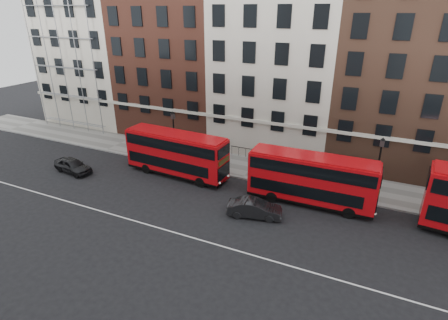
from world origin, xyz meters
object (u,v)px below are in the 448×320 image
at_px(car_front, 255,209).
at_px(car_rear, 73,166).
at_px(bus_c, 311,178).
at_px(bus_b, 176,153).

bearing_deg(car_front, car_rear, 76.45).
height_order(bus_c, car_rear, bus_c).
xyz_separation_m(bus_c, car_front, (-3.31, -3.76, -1.56)).
relative_size(bus_c, car_rear, 2.41).
bearing_deg(bus_b, car_front, -18.96).
xyz_separation_m(car_rear, car_front, (18.73, -0.03, -0.02)).
bearing_deg(bus_c, car_rear, -171.34).
relative_size(bus_b, car_rear, 2.45).
bearing_deg(car_front, bus_c, -54.86).
bearing_deg(bus_c, car_front, -132.34).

